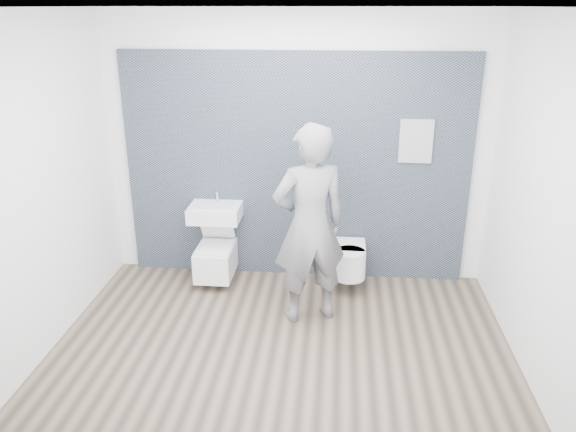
# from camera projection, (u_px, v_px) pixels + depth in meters

# --- Properties ---
(ground) EXTENTS (4.00, 4.00, 0.00)m
(ground) POSITION_uv_depth(u_px,v_px,m) (282.00, 346.00, 4.94)
(ground) COLOR brown
(ground) RESTS_ON ground
(room_shell) EXTENTS (4.00, 4.00, 4.00)m
(room_shell) POSITION_uv_depth(u_px,v_px,m) (281.00, 154.00, 4.32)
(room_shell) COLOR white
(room_shell) RESTS_ON ground
(tile_wall) EXTENTS (3.60, 0.06, 2.40)m
(tile_wall) POSITION_uv_depth(u_px,v_px,m) (295.00, 272.00, 6.31)
(tile_wall) COLOR black
(tile_wall) RESTS_ON ground
(washbasin) EXTENTS (0.53, 0.40, 0.40)m
(washbasin) POSITION_uv_depth(u_px,v_px,m) (215.00, 212.00, 5.89)
(washbasin) COLOR white
(washbasin) RESTS_ON ground
(toilet_square) EXTENTS (0.38, 0.55, 0.69)m
(toilet_square) POSITION_uv_depth(u_px,v_px,m) (216.00, 258.00, 6.00)
(toilet_square) COLOR white
(toilet_square) RESTS_ON ground
(toilet_rounded) EXTENTS (0.33, 0.56, 0.30)m
(toilet_rounded) POSITION_uv_depth(u_px,v_px,m) (349.00, 260.00, 5.85)
(toilet_rounded) COLOR white
(toilet_rounded) RESTS_ON ground
(info_placard) EXTENTS (0.33, 0.03, 0.44)m
(info_placard) POSITION_uv_depth(u_px,v_px,m) (405.00, 278.00, 6.16)
(info_placard) COLOR silver
(info_placard) RESTS_ON ground
(visitor) EXTENTS (0.80, 0.67, 1.89)m
(visitor) POSITION_uv_depth(u_px,v_px,m) (310.00, 226.00, 5.07)
(visitor) COLOR slate
(visitor) RESTS_ON ground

